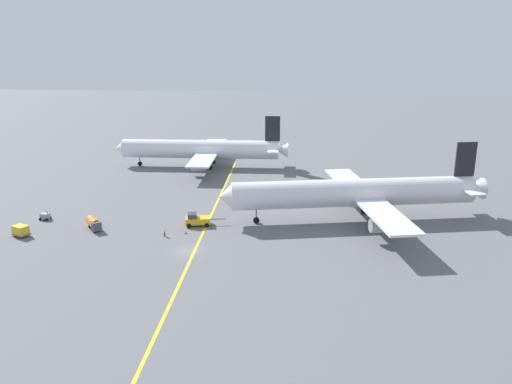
# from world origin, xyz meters

# --- Properties ---
(ground_plane) EXTENTS (600.00, 600.00, 0.00)m
(ground_plane) POSITION_xyz_m (0.00, 0.00, 0.00)
(ground_plane) COLOR slate
(taxiway_stripe) EXTENTS (4.51, 119.95, 0.01)m
(taxiway_stripe) POSITION_xyz_m (0.74, 10.00, 0.00)
(taxiway_stripe) COLOR yellow
(taxiway_stripe) RESTS_ON ground
(airliner_at_gate_left) EXTENTS (52.44, 39.90, 15.49)m
(airliner_at_gate_left) POSITION_xyz_m (-10.54, 64.06, 5.27)
(airliner_at_gate_left) COLOR white
(airliner_at_gate_left) RESTS_ON ground
(airliner_being_pushed) EXTENTS (56.80, 46.57, 16.30)m
(airliner_being_pushed) POSITION_xyz_m (31.38, 20.28, 5.88)
(airliner_being_pushed) COLOR silver
(airliner_being_pushed) RESTS_ON ground
(pushback_tug) EXTENTS (8.39, 3.86, 2.92)m
(pushback_tug) POSITION_xyz_m (-1.27, 13.32, 1.23)
(pushback_tug) COLOR gold
(pushback_tug) RESTS_ON ground
(gse_fuel_bowser_stubby) EXTENTS (4.54, 4.99, 2.40)m
(gse_fuel_bowser_stubby) POSITION_xyz_m (-21.50, 8.88, 1.33)
(gse_fuel_bowser_stubby) COLOR orange
(gse_fuel_bowser_stubby) RESTS_ON ground
(gse_gpu_cart_small) EXTENTS (2.22, 1.76, 1.90)m
(gse_gpu_cart_small) POSITION_xyz_m (-34.27, 13.44, 0.79)
(gse_gpu_cart_small) COLOR gray
(gse_gpu_cart_small) RESTS_ON ground
(gse_container_dolly_flat) EXTENTS (3.82, 3.32, 2.15)m
(gse_container_dolly_flat) POSITION_xyz_m (-34.26, 3.87, 1.17)
(gse_container_dolly_flat) COLOR slate
(gse_container_dolly_flat) RESTS_ON ground
(ground_crew_wing_walker_right) EXTENTS (0.36, 0.36, 1.64)m
(ground_crew_wing_walker_right) POSITION_xyz_m (-6.30, 6.55, 0.85)
(ground_crew_wing_walker_right) COLOR #2D3351
(ground_crew_wing_walker_right) RESTS_ON ground
(traffic_cone_wingtip_starboard) EXTENTS (0.44, 0.44, 0.60)m
(traffic_cone_wingtip_starboard) POSITION_xyz_m (-2.54, 8.40, 0.28)
(traffic_cone_wingtip_starboard) COLOR orange
(traffic_cone_wingtip_starboard) RESTS_ON ground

